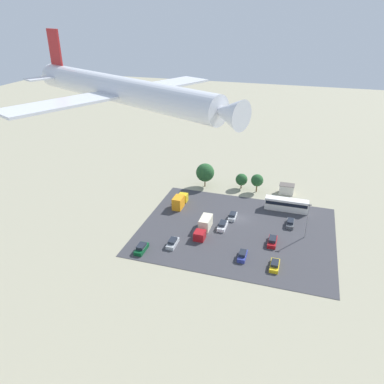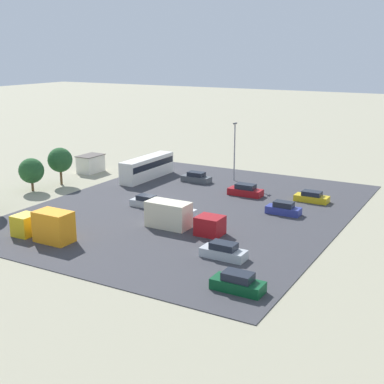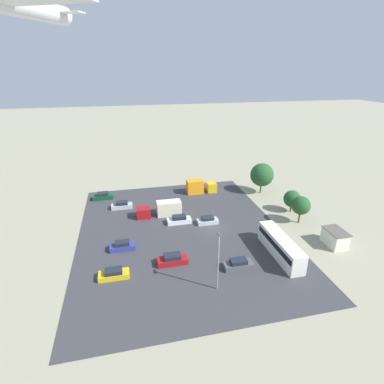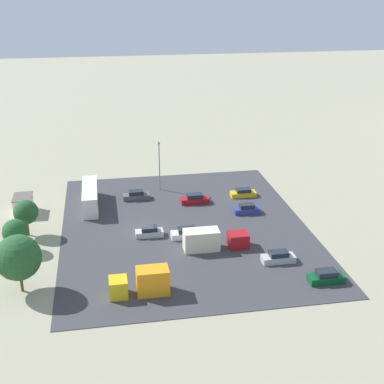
{
  "view_description": "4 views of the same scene",
  "coord_description": "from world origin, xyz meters",
  "views": [
    {
      "loc": [
        -13.0,
        85.41,
        49.91
      ],
      "look_at": [
        7.27,
        20.18,
        16.32
      ],
      "focal_mm": 35.0,
      "sensor_mm": 36.0,
      "label": 1
    },
    {
      "loc": [
        56.99,
        38.28,
        19.84
      ],
      "look_at": [
        0.32,
        6.19,
        2.36
      ],
      "focal_mm": 50.0,
      "sensor_mm": 36.0,
      "label": 2
    },
    {
      "loc": [
        -48.21,
        15.08,
        29.02
      ],
      "look_at": [
        3.52,
        3.3,
        6.56
      ],
      "focal_mm": 28.0,
      "sensor_mm": 36.0,
      "label": 3
    },
    {
      "loc": [
        74.04,
        -5.72,
        35.96
      ],
      "look_at": [
        -3.4,
        7.89,
        4.46
      ],
      "focal_mm": 50.0,
      "sensor_mm": 36.0,
      "label": 4
    }
  ],
  "objects": [
    {
      "name": "tree_near_shed",
      "position": [
        3.44,
        -18.49,
        2.97
      ],
      "size": [
        3.61,
        3.61,
        4.79
      ],
      "color": "brown",
      "rests_on": "ground"
    },
    {
      "name": "bus",
      "position": [
        -10.92,
        -8.25,
        1.91
      ],
      "size": [
        11.56,
        2.52,
        3.39
      ],
      "rotation": [
        0.0,
        0.0,
        1.57
      ],
      "color": "silver",
      "rests_on": "ground"
    },
    {
      "name": "parked_car_4",
      "position": [
        -3.47,
        17.03,
        0.74
      ],
      "size": [
        1.71,
        4.25,
        1.59
      ],
      "color": "navy",
      "rests_on": "ground"
    },
    {
      "name": "parked_car_3",
      "position": [
        13.03,
        16.92,
        0.74
      ],
      "size": [
        1.84,
        4.53,
        1.57
      ],
      "color": "#ADB2B7",
      "rests_on": "ground"
    },
    {
      "name": "parked_truck_1",
      "position": [
        7.7,
        8.8,
        1.45
      ],
      "size": [
        2.51,
        9.27,
        2.98
      ],
      "color": "maroon",
      "rests_on": "ground"
    },
    {
      "name": "parked_car_2",
      "position": [
        3.63,
        5.9,
        0.74
      ],
      "size": [
        1.88,
        4.76,
        1.59
      ],
      "rotation": [
        0.0,
        0.0,
        3.14
      ],
      "color": "silver",
      "rests_on": "ground"
    },
    {
      "name": "parked_truck_0",
      "position": [
        17.74,
        -1.87,
        1.6
      ],
      "size": [
        2.48,
        7.26,
        3.31
      ],
      "rotation": [
        0.0,
        0.0,
        3.14
      ],
      "color": "gold",
      "rests_on": "ground"
    },
    {
      "name": "parked_car_0",
      "position": [
        -12.61,
        -0.38,
        0.73
      ],
      "size": [
        1.81,
        4.57,
        1.56
      ],
      "color": "#4C5156",
      "rests_on": "ground"
    },
    {
      "name": "shed_building",
      "position": [
        -10.17,
        -19.07,
        1.45
      ],
      "size": [
        4.39,
        3.01,
        2.88
      ],
      "color": "silver",
      "rests_on": "ground"
    },
    {
      "name": "parking_lot_surface",
      "position": [
        0.0,
        6.13,
        0.04
      ],
      "size": [
        47.35,
        37.47,
        0.08
      ],
      "color": "#38383D",
      "rests_on": "ground"
    },
    {
      "name": "tree_apron_mid",
      "position": [
        -1.42,
        -17.48,
        3.78
      ],
      "size": [
        3.67,
        3.67,
        5.63
      ],
      "color": "brown",
      "rests_on": "ground"
    },
    {
      "name": "tree_apron_far",
      "position": [
        14.47,
        -16.55,
        4.68
      ],
      "size": [
        5.62,
        5.62,
        7.5
      ],
      "color": "brown",
      "rests_on": "ground"
    },
    {
      "name": "parked_car_5",
      "position": [
        19.03,
        21.22,
        0.77
      ],
      "size": [
        1.9,
        4.53,
        1.65
      ],
      "rotation": [
        0.0,
        0.0,
        3.14
      ],
      "color": "#0C4723",
      "rests_on": "ground"
    },
    {
      "name": "parked_car_6",
      "position": [
        -10.67,
        18.36,
        0.68
      ],
      "size": [
        1.89,
        4.47,
        1.44
      ],
      "rotation": [
        0.0,
        0.0,
        3.14
      ],
      "color": "gold",
      "rests_on": "ground"
    },
    {
      "name": "light_pole_lot_centre",
      "position": [
        -16.4,
        4.21,
        4.99
      ],
      "size": [
        0.9,
        0.28,
        8.96
      ],
      "color": "gray",
      "rests_on": "ground"
    },
    {
      "name": "parked_car_7",
      "position": [
        -9.17,
        9.37,
        0.76
      ],
      "size": [
        1.95,
        4.78,
        1.63
      ],
      "color": "maroon",
      "rests_on": "ground"
    },
    {
      "name": "parked_car_1",
      "position": [
        2.16,
        0.43,
        0.71
      ],
      "size": [
        1.77,
        4.15,
        1.5
      ],
      "color": "#ADB2B7",
      "rests_on": "ground"
    },
    {
      "name": "ground_plane",
      "position": [
        0.0,
        0.0,
        0.0
      ],
      "size": [
        400.0,
        400.0,
        0.0
      ],
      "primitive_type": "plane",
      "color": "gray"
    }
  ]
}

